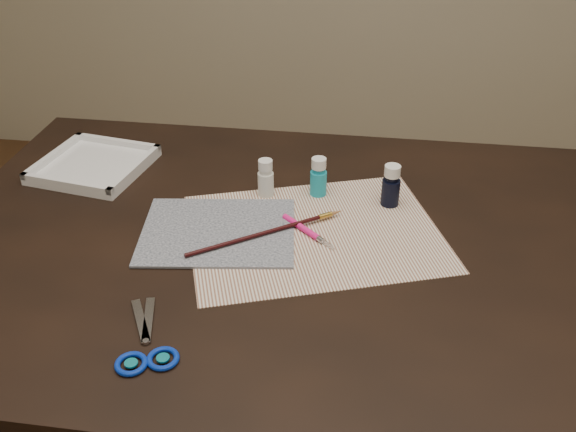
# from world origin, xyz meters

# --- Properties ---
(table) EXTENTS (1.30, 0.90, 0.75)m
(table) POSITION_xyz_m (0.00, 0.00, 0.38)
(table) COLOR black
(table) RESTS_ON ground
(paper) EXTENTS (0.54, 0.47, 0.00)m
(paper) POSITION_xyz_m (0.04, 0.03, 0.75)
(paper) COLOR white
(paper) RESTS_ON table
(canvas) EXTENTS (0.30, 0.25, 0.00)m
(canvas) POSITION_xyz_m (-0.13, 0.00, 0.75)
(canvas) COLOR black
(canvas) RESTS_ON paper
(paint_bottle_white) EXTENTS (0.04, 0.04, 0.08)m
(paint_bottle_white) POSITION_xyz_m (-0.07, 0.15, 0.79)
(paint_bottle_white) COLOR silver
(paint_bottle_white) RESTS_ON table
(paint_bottle_cyan) EXTENTS (0.04, 0.04, 0.08)m
(paint_bottle_cyan) POSITION_xyz_m (0.04, 0.17, 0.79)
(paint_bottle_cyan) COLOR #199FB9
(paint_bottle_cyan) RESTS_ON table
(paint_bottle_navy) EXTENTS (0.04, 0.04, 0.09)m
(paint_bottle_navy) POSITION_xyz_m (0.18, 0.15, 0.79)
(paint_bottle_navy) COLOR black
(paint_bottle_navy) RESTS_ON table
(paintbrush) EXTENTS (0.26, 0.19, 0.01)m
(paintbrush) POSITION_xyz_m (-0.04, 0.00, 0.76)
(paintbrush) COLOR black
(paintbrush) RESTS_ON canvas
(craft_knife) EXTENTS (0.11, 0.10, 0.01)m
(craft_knife) POSITION_xyz_m (0.04, 0.02, 0.76)
(craft_knife) COLOR #FF1D89
(craft_knife) RESTS_ON paper
(scissors) EXTENTS (0.16, 0.20, 0.01)m
(scissors) POSITION_xyz_m (-0.18, -0.28, 0.75)
(scissors) COLOR silver
(scissors) RESTS_ON table
(palette_tray) EXTENTS (0.24, 0.24, 0.03)m
(palette_tray) POSITION_xyz_m (-0.45, 0.20, 0.76)
(palette_tray) COLOR white
(palette_tray) RESTS_ON table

